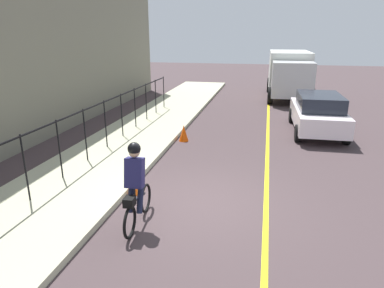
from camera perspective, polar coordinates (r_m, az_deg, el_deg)
ground_plane at (r=8.40m, az=1.05°, el=-9.49°), size 80.00×80.00×0.00m
lane_line_centre at (r=8.28m, az=12.16°, el=-10.35°), size 36.00×0.12×0.01m
sidewalk at (r=9.56m, az=-19.51°, el=-6.57°), size 40.00×3.20×0.15m
iron_fence at (r=10.17m, az=-19.25°, el=2.14°), size 17.74×0.04×1.60m
cyclist_lead at (r=7.13m, az=-9.31°, el=-6.82°), size 1.71×0.37×1.83m
patrol_sedan at (r=14.80m, az=20.10°, el=4.91°), size 4.44×1.99×1.58m
box_truck_background at (r=22.74m, az=15.80°, el=11.35°), size 6.74×2.62×2.78m
traffic_cone_near at (r=8.84m, az=-9.58°, el=-6.66°), size 0.36×0.36×0.46m
traffic_cone_far at (r=12.88m, az=-1.38°, el=1.81°), size 0.36×0.36×0.61m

